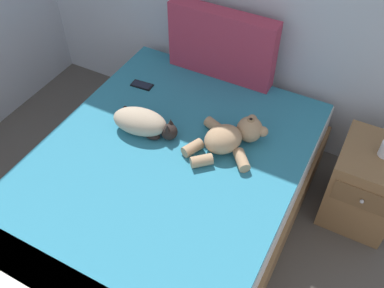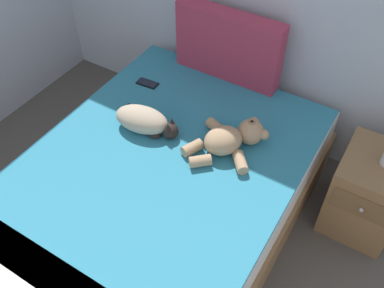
# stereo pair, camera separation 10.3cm
# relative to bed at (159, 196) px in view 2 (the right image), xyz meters

# --- Properties ---
(bed) EXTENTS (1.53, 2.09, 0.53)m
(bed) POSITION_rel_bed_xyz_m (0.00, 0.00, 0.00)
(bed) COLOR olive
(bed) RESTS_ON ground_plane
(patterned_cushion) EXTENTS (0.75, 0.12, 0.48)m
(patterned_cushion) POSITION_rel_bed_xyz_m (-0.07, 0.96, 0.51)
(patterned_cushion) COLOR #A5334C
(patterned_cushion) RESTS_ON bed
(cat) EXTENTS (0.44, 0.25, 0.15)m
(cat) POSITION_rel_bed_xyz_m (-0.23, 0.22, 0.34)
(cat) COLOR tan
(cat) RESTS_ON bed
(teddy_bear) EXTENTS (0.41, 0.49, 0.17)m
(teddy_bear) POSITION_rel_bed_xyz_m (0.28, 0.36, 0.34)
(teddy_bear) COLOR tan
(teddy_bear) RESTS_ON bed
(cell_phone) EXTENTS (0.15, 0.08, 0.01)m
(cell_phone) POSITION_rel_bed_xyz_m (-0.49, 0.59, 0.27)
(cell_phone) COLOR black
(cell_phone) RESTS_ON bed
(nightstand) EXTENTS (0.40, 0.49, 0.55)m
(nightstand) POSITION_rel_bed_xyz_m (1.08, 0.67, 0.02)
(nightstand) COLOR olive
(nightstand) RESTS_ON ground_plane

